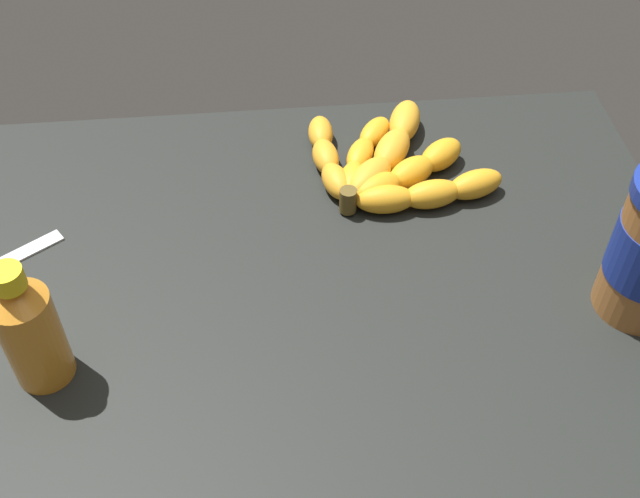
# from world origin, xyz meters

# --- Properties ---
(ground_plane) EXTENTS (0.88, 0.60, 0.03)m
(ground_plane) POSITION_xyz_m (0.00, 0.00, -0.02)
(ground_plane) COLOR black
(banana_bunch) EXTENTS (0.22, 0.20, 0.04)m
(banana_bunch) POSITION_xyz_m (0.13, 0.15, 0.02)
(banana_bunch) COLOR orange
(banana_bunch) RESTS_ON ground_plane
(honey_bottle) EXTENTS (0.05, 0.05, 0.14)m
(honey_bottle) POSITION_xyz_m (-0.24, -0.10, 0.06)
(honey_bottle) COLOR orange
(honey_bottle) RESTS_ON ground_plane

